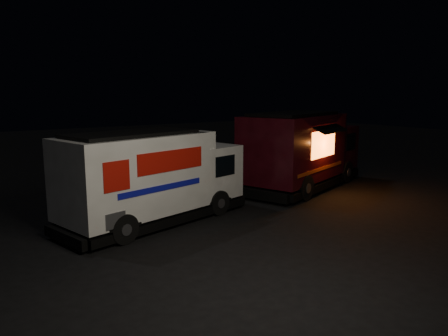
% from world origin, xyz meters
% --- Properties ---
extents(ground, '(80.00, 80.00, 0.00)m').
position_xyz_m(ground, '(0.00, 0.00, 0.00)').
color(ground, black).
rests_on(ground, ground).
extents(white_truck, '(6.75, 3.64, 2.91)m').
position_xyz_m(white_truck, '(-0.13, 2.80, 1.46)').
color(white_truck, white).
rests_on(white_truck, ground).
extents(red_truck, '(7.44, 4.69, 3.25)m').
position_xyz_m(red_truck, '(7.26, 3.83, 1.62)').
color(red_truck, '#3B0A12').
rests_on(red_truck, ground).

